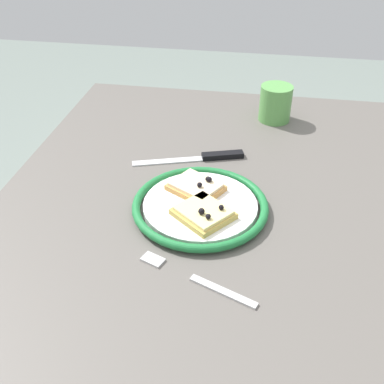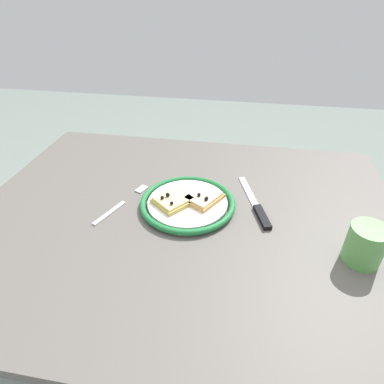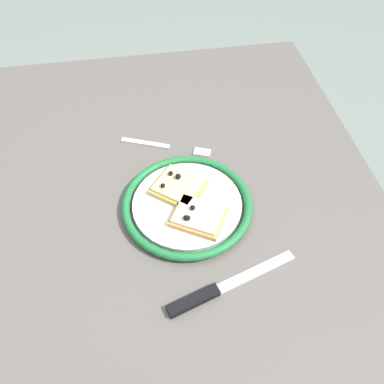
{
  "view_description": "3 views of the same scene",
  "coord_description": "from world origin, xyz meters",
  "px_view_note": "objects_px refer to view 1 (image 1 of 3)",
  "views": [
    {
      "loc": [
        -0.66,
        -0.06,
        1.22
      ],
      "look_at": [
        0.03,
        0.06,
        0.73
      ],
      "focal_mm": 43.04,
      "sensor_mm": 36.0,
      "label": 1
    },
    {
      "loc": [
        0.13,
        -0.63,
        1.21
      ],
      "look_at": [
        0.01,
        0.06,
        0.74
      ],
      "focal_mm": 30.03,
      "sensor_mm": 36.0,
      "label": 2
    },
    {
      "loc": [
        0.47,
        -0.03,
        1.33
      ],
      "look_at": [
        -0.02,
        0.05,
        0.73
      ],
      "focal_mm": 38.14,
      "sensor_mm": 36.0,
      "label": 3
    }
  ],
  "objects_px": {
    "knife": "(208,157)",
    "fork": "(195,279)",
    "cup": "(275,103)",
    "pizza_slice_near": "(196,187)",
    "pizza_slice_far": "(203,213)",
    "dining_table": "(218,249)",
    "plate": "(201,204)"
  },
  "relations": [
    {
      "from": "pizza_slice_near",
      "to": "cup",
      "type": "distance_m",
      "value": 0.38
    },
    {
      "from": "knife",
      "to": "cup",
      "type": "xyz_separation_m",
      "value": [
        0.21,
        -0.14,
        0.04
      ]
    },
    {
      "from": "pizza_slice_near",
      "to": "knife",
      "type": "xyz_separation_m",
      "value": [
        0.14,
        -0.0,
        -0.02
      ]
    },
    {
      "from": "dining_table",
      "to": "plate",
      "type": "relative_size",
      "value": 4.39
    },
    {
      "from": "fork",
      "to": "pizza_slice_far",
      "type": "bearing_deg",
      "value": 3.46
    },
    {
      "from": "dining_table",
      "to": "pizza_slice_near",
      "type": "relative_size",
      "value": 9.26
    },
    {
      "from": "fork",
      "to": "dining_table",
      "type": "bearing_deg",
      "value": -5.4
    },
    {
      "from": "knife",
      "to": "fork",
      "type": "relative_size",
      "value": 1.22
    },
    {
      "from": "plate",
      "to": "fork",
      "type": "distance_m",
      "value": 0.18
    },
    {
      "from": "pizza_slice_far",
      "to": "cup",
      "type": "xyz_separation_m",
      "value": [
        0.43,
        -0.11,
        0.02
      ]
    },
    {
      "from": "plate",
      "to": "knife",
      "type": "xyz_separation_m",
      "value": [
        0.18,
        0.01,
        -0.01
      ]
    },
    {
      "from": "knife",
      "to": "fork",
      "type": "height_order",
      "value": "knife"
    },
    {
      "from": "cup",
      "to": "dining_table",
      "type": "bearing_deg",
      "value": 167.37
    },
    {
      "from": "knife",
      "to": "fork",
      "type": "xyz_separation_m",
      "value": [
        -0.36,
        -0.03,
        -0.0
      ]
    },
    {
      "from": "pizza_slice_near",
      "to": "pizza_slice_far",
      "type": "height_order",
      "value": "pizza_slice_far"
    },
    {
      "from": "pizza_slice_near",
      "to": "fork",
      "type": "relative_size",
      "value": 0.61
    },
    {
      "from": "dining_table",
      "to": "pizza_slice_near",
      "type": "distance_m",
      "value": 0.13
    },
    {
      "from": "dining_table",
      "to": "pizza_slice_far",
      "type": "distance_m",
      "value": 0.12
    },
    {
      "from": "pizza_slice_near",
      "to": "cup",
      "type": "xyz_separation_m",
      "value": [
        0.36,
        -0.14,
        0.02
      ]
    },
    {
      "from": "dining_table",
      "to": "plate",
      "type": "xyz_separation_m",
      "value": [
        0.0,
        0.04,
        0.1
      ]
    },
    {
      "from": "pizza_slice_near",
      "to": "cup",
      "type": "height_order",
      "value": "cup"
    },
    {
      "from": "knife",
      "to": "dining_table",
      "type": "bearing_deg",
      "value": -165.49
    },
    {
      "from": "pizza_slice_far",
      "to": "pizza_slice_near",
      "type": "bearing_deg",
      "value": 18.25
    },
    {
      "from": "plate",
      "to": "pizza_slice_near",
      "type": "bearing_deg",
      "value": 21.48
    },
    {
      "from": "plate",
      "to": "fork",
      "type": "relative_size",
      "value": 1.3
    },
    {
      "from": "plate",
      "to": "pizza_slice_far",
      "type": "bearing_deg",
      "value": -164.71
    },
    {
      "from": "cup",
      "to": "fork",
      "type": "bearing_deg",
      "value": 169.53
    },
    {
      "from": "pizza_slice_far",
      "to": "knife",
      "type": "bearing_deg",
      "value": 5.9
    },
    {
      "from": "pizza_slice_near",
      "to": "pizza_slice_far",
      "type": "distance_m",
      "value": 0.08
    },
    {
      "from": "pizza_slice_far",
      "to": "knife",
      "type": "xyz_separation_m",
      "value": [
        0.22,
        0.02,
        -0.02
      ]
    },
    {
      "from": "plate",
      "to": "pizza_slice_near",
      "type": "height_order",
      "value": "pizza_slice_near"
    },
    {
      "from": "dining_table",
      "to": "knife",
      "type": "relative_size",
      "value": 4.67
    }
  ]
}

